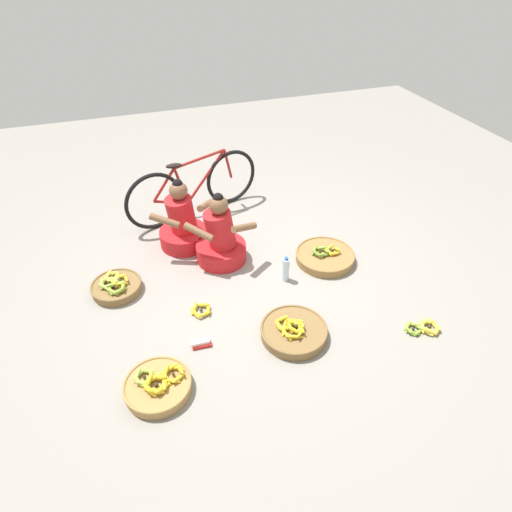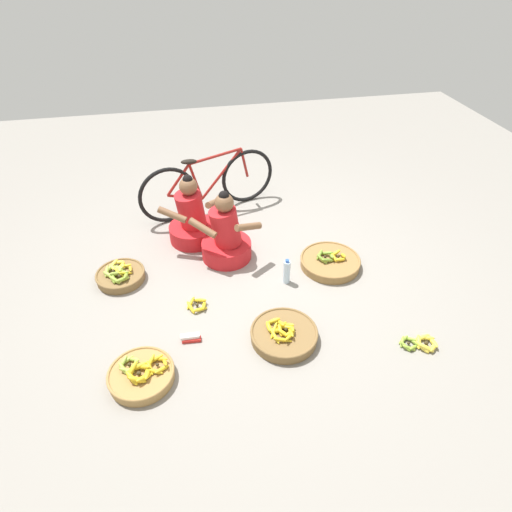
{
  "view_description": "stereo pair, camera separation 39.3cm",
  "coord_description": "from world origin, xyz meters",
  "px_view_note": "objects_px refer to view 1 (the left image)",
  "views": [
    {
      "loc": [
        -1.01,
        -3.22,
        2.82
      ],
      "look_at": [
        0.0,
        -0.2,
        0.35
      ],
      "focal_mm": 30.31,
      "sensor_mm": 36.0,
      "label": 1
    },
    {
      "loc": [
        -0.63,
        -3.32,
        2.82
      ],
      "look_at": [
        0.0,
        -0.2,
        0.35
      ],
      "focal_mm": 30.31,
      "sensor_mm": 36.0,
      "label": 2
    }
  ],
  "objects_px": {
    "banana_basket_back_left": "(325,256)",
    "loose_bananas_near_bicycle": "(424,327)",
    "banana_basket_front_center": "(158,385)",
    "vendor_woman_behind": "(183,225)",
    "banana_basket_back_center": "(116,286)",
    "banana_basket_mid_right": "(294,331)",
    "water_bottle": "(286,269)",
    "vendor_woman_front": "(221,240)",
    "packet_carton_stack": "(201,344)",
    "loose_bananas_back_right": "(201,310)",
    "bicycle_leaning": "(194,188)"
  },
  "relations": [
    {
      "from": "vendor_woman_behind",
      "to": "loose_bananas_back_right",
      "type": "relative_size",
      "value": 3.73
    },
    {
      "from": "vendor_woman_front",
      "to": "banana_basket_mid_right",
      "type": "distance_m",
      "value": 1.28
    },
    {
      "from": "vendor_woman_front",
      "to": "vendor_woman_behind",
      "type": "height_order",
      "value": "vendor_woman_behind"
    },
    {
      "from": "vendor_woman_front",
      "to": "banana_basket_mid_right",
      "type": "height_order",
      "value": "vendor_woman_front"
    },
    {
      "from": "banana_basket_back_left",
      "to": "loose_bananas_near_bicycle",
      "type": "xyz_separation_m",
      "value": [
        0.39,
        -1.16,
        -0.03
      ]
    },
    {
      "from": "vendor_woman_behind",
      "to": "banana_basket_back_center",
      "type": "distance_m",
      "value": 0.97
    },
    {
      "from": "vendor_woman_behind",
      "to": "loose_bananas_back_right",
      "type": "xyz_separation_m",
      "value": [
        -0.06,
        -1.09,
        -0.22
      ]
    },
    {
      "from": "water_bottle",
      "to": "packet_carton_stack",
      "type": "relative_size",
      "value": 1.6
    },
    {
      "from": "vendor_woman_front",
      "to": "packet_carton_stack",
      "type": "height_order",
      "value": "vendor_woman_front"
    },
    {
      "from": "vendor_woman_behind",
      "to": "banana_basket_front_center",
      "type": "height_order",
      "value": "vendor_woman_behind"
    },
    {
      "from": "banana_basket_back_left",
      "to": "banana_basket_front_center",
      "type": "distance_m",
      "value": 2.16
    },
    {
      "from": "water_bottle",
      "to": "banana_basket_back_center",
      "type": "bearing_deg",
      "value": 167.41
    },
    {
      "from": "vendor_woman_front",
      "to": "water_bottle",
      "type": "height_order",
      "value": "vendor_woman_front"
    },
    {
      "from": "bicycle_leaning",
      "to": "banana_basket_mid_right",
      "type": "distance_m",
      "value": 2.24
    },
    {
      "from": "loose_bananas_back_right",
      "to": "banana_basket_mid_right",
      "type": "bearing_deg",
      "value": -37.35
    },
    {
      "from": "banana_basket_front_center",
      "to": "loose_bananas_back_right",
      "type": "distance_m",
      "value": 0.86
    },
    {
      "from": "vendor_woman_behind",
      "to": "banana_basket_back_left",
      "type": "distance_m",
      "value": 1.55
    },
    {
      "from": "packet_carton_stack",
      "to": "vendor_woman_front",
      "type": "bearing_deg",
      "value": 66.77
    },
    {
      "from": "banana_basket_back_left",
      "to": "loose_bananas_near_bicycle",
      "type": "relative_size",
      "value": 1.82
    },
    {
      "from": "loose_bananas_near_bicycle",
      "to": "packet_carton_stack",
      "type": "distance_m",
      "value": 1.93
    },
    {
      "from": "vendor_woman_front",
      "to": "bicycle_leaning",
      "type": "relative_size",
      "value": 0.48
    },
    {
      "from": "banana_basket_mid_right",
      "to": "banana_basket_back_center",
      "type": "height_order",
      "value": "banana_basket_back_center"
    },
    {
      "from": "banana_basket_mid_right",
      "to": "loose_bananas_back_right",
      "type": "distance_m",
      "value": 0.86
    },
    {
      "from": "vendor_woman_front",
      "to": "loose_bananas_near_bicycle",
      "type": "height_order",
      "value": "vendor_woman_front"
    },
    {
      "from": "vendor_woman_behind",
      "to": "water_bottle",
      "type": "height_order",
      "value": "vendor_woman_behind"
    },
    {
      "from": "vendor_woman_behind",
      "to": "water_bottle",
      "type": "bearing_deg",
      "value": -47.52
    },
    {
      "from": "banana_basket_front_center",
      "to": "loose_bananas_near_bicycle",
      "type": "height_order",
      "value": "banana_basket_front_center"
    },
    {
      "from": "banana_basket_front_center",
      "to": "packet_carton_stack",
      "type": "xyz_separation_m",
      "value": [
        0.4,
        0.32,
        -0.03
      ]
    },
    {
      "from": "banana_basket_back_left",
      "to": "banana_basket_front_center",
      "type": "height_order",
      "value": "banana_basket_front_center"
    },
    {
      "from": "bicycle_leaning",
      "to": "loose_bananas_near_bicycle",
      "type": "xyz_separation_m",
      "value": [
        1.47,
        -2.49,
        -0.33
      ]
    },
    {
      "from": "vendor_woman_front",
      "to": "loose_bananas_back_right",
      "type": "height_order",
      "value": "vendor_woman_front"
    },
    {
      "from": "banana_basket_back_left",
      "to": "banana_basket_back_center",
      "type": "height_order",
      "value": "banana_basket_back_center"
    },
    {
      "from": "banana_basket_back_left",
      "to": "banana_basket_mid_right",
      "type": "height_order",
      "value": "banana_basket_back_left"
    },
    {
      "from": "bicycle_leaning",
      "to": "banana_basket_back_center",
      "type": "xyz_separation_m",
      "value": [
        -1.02,
        -1.12,
        -0.3
      ]
    },
    {
      "from": "bicycle_leaning",
      "to": "banana_basket_back_left",
      "type": "xyz_separation_m",
      "value": [
        1.08,
        -1.33,
        -0.3
      ]
    },
    {
      "from": "water_bottle",
      "to": "loose_bananas_back_right",
      "type": "bearing_deg",
      "value": -168.32
    },
    {
      "from": "bicycle_leaning",
      "to": "loose_bananas_near_bicycle",
      "type": "height_order",
      "value": "bicycle_leaning"
    },
    {
      "from": "vendor_woman_behind",
      "to": "banana_basket_back_center",
      "type": "bearing_deg",
      "value": -144.49
    },
    {
      "from": "banana_basket_back_center",
      "to": "loose_bananas_back_right",
      "type": "distance_m",
      "value": 0.89
    },
    {
      "from": "vendor_woman_front",
      "to": "vendor_woman_behind",
      "type": "distance_m",
      "value": 0.5
    },
    {
      "from": "banana_basket_mid_right",
      "to": "water_bottle",
      "type": "xyz_separation_m",
      "value": [
        0.21,
        0.71,
        0.07
      ]
    },
    {
      "from": "banana_basket_front_center",
      "to": "loose_bananas_back_right",
      "type": "xyz_separation_m",
      "value": [
        0.49,
        0.71,
        -0.03
      ]
    },
    {
      "from": "vendor_woman_behind",
      "to": "loose_bananas_near_bicycle",
      "type": "distance_m",
      "value": 2.59
    },
    {
      "from": "vendor_woman_front",
      "to": "banana_basket_mid_right",
      "type": "xyz_separation_m",
      "value": [
        0.31,
        -1.23,
        -0.19
      ]
    },
    {
      "from": "loose_bananas_near_bicycle",
      "to": "vendor_woman_front",
      "type": "bearing_deg",
      "value": 132.73
    },
    {
      "from": "banana_basket_back_left",
      "to": "banana_basket_front_center",
      "type": "relative_size",
      "value": 1.19
    },
    {
      "from": "vendor_woman_front",
      "to": "banana_basket_front_center",
      "type": "distance_m",
      "value": 1.67
    },
    {
      "from": "vendor_woman_behind",
      "to": "bicycle_leaning",
      "type": "height_order",
      "value": "vendor_woman_behind"
    },
    {
      "from": "loose_bananas_near_bicycle",
      "to": "water_bottle",
      "type": "xyz_separation_m",
      "value": [
        -0.9,
        1.01,
        0.1
      ]
    },
    {
      "from": "vendor_woman_behind",
      "to": "banana_basket_back_left",
      "type": "bearing_deg",
      "value": -29.42
    }
  ]
}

